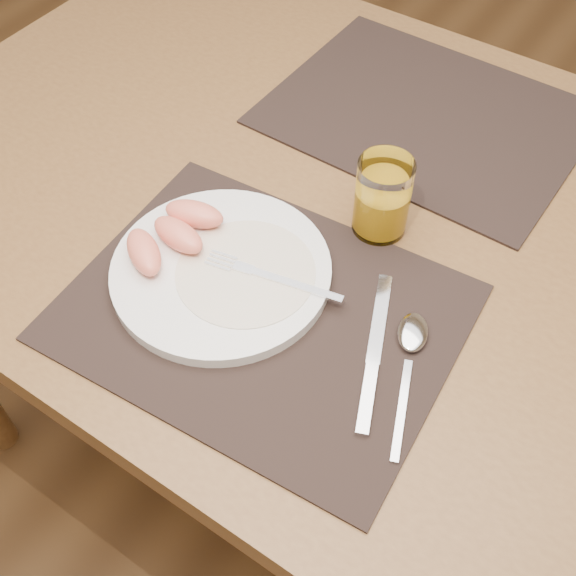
# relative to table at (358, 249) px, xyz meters

# --- Properties ---
(ground) EXTENTS (5.00, 5.00, 0.00)m
(ground) POSITION_rel_table_xyz_m (0.00, 0.00, -0.67)
(ground) COLOR brown
(ground) RESTS_ON ground
(table) EXTENTS (1.40, 0.90, 0.75)m
(table) POSITION_rel_table_xyz_m (0.00, 0.00, 0.00)
(table) COLOR brown
(table) RESTS_ON ground
(placemat_near) EXTENTS (0.47, 0.38, 0.00)m
(placemat_near) POSITION_rel_table_xyz_m (-0.01, -0.22, 0.09)
(placemat_near) COLOR black
(placemat_near) RESTS_ON table
(placemat_far) EXTENTS (0.46, 0.36, 0.00)m
(placemat_far) POSITION_rel_table_xyz_m (-0.02, 0.22, 0.09)
(placemat_far) COLOR black
(placemat_far) RESTS_ON table
(plate) EXTENTS (0.27, 0.27, 0.02)m
(plate) POSITION_rel_table_xyz_m (-0.08, -0.20, 0.10)
(plate) COLOR white
(plate) RESTS_ON placemat_near
(plate_dressing) EXTENTS (0.17, 0.17, 0.00)m
(plate_dressing) POSITION_rel_table_xyz_m (-0.05, -0.19, 0.10)
(plate_dressing) COLOR white
(plate_dressing) RESTS_ON plate
(fork) EXTENTS (0.17, 0.05, 0.00)m
(fork) POSITION_rel_table_xyz_m (-0.03, -0.18, 0.11)
(fork) COLOR silver
(fork) RESTS_ON plate
(knife) EXTENTS (0.10, 0.21, 0.01)m
(knife) POSITION_rel_table_xyz_m (0.14, -0.21, 0.09)
(knife) COLOR silver
(knife) RESTS_ON placemat_near
(spoon) EXTENTS (0.09, 0.19, 0.01)m
(spoon) POSITION_rel_table_xyz_m (0.16, -0.16, 0.09)
(spoon) COLOR silver
(spoon) RESTS_ON placemat_near
(juice_glass) EXTENTS (0.07, 0.07, 0.11)m
(juice_glass) POSITION_rel_table_xyz_m (0.04, -0.02, 0.13)
(juice_glass) COLOR white
(juice_glass) RESTS_ON placemat_near
(grapefruit_wedges) EXTENTS (0.10, 0.15, 0.03)m
(grapefruit_wedges) POSITION_rel_table_xyz_m (-0.16, -0.20, 0.12)
(grapefruit_wedges) COLOR #F07E61
(grapefruit_wedges) RESTS_ON plate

